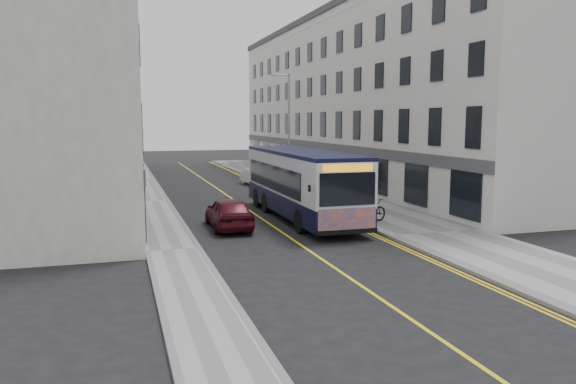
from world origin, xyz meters
TOP-DOWN VIEW (x-y plane):
  - ground at (0.00, 0.00)m, footprint 140.00×140.00m
  - pavement_east at (6.25, 12.00)m, footprint 4.50×64.00m
  - pavement_west at (-5.00, 12.00)m, footprint 2.00×64.00m
  - kerb_east at (4.00, 12.00)m, footprint 0.18×64.00m
  - kerb_west at (-4.00, 12.00)m, footprint 0.18×64.00m
  - road_centre_line at (0.00, 12.00)m, footprint 0.12×64.00m
  - road_dbl_yellow_inner at (3.55, 12.00)m, footprint 0.10×64.00m
  - road_dbl_yellow_outer at (3.75, 12.00)m, footprint 0.10×64.00m
  - terrace_east at (11.50, 21.00)m, footprint 6.00×46.00m
  - terrace_west at (-9.00, 21.00)m, footprint 6.00×46.00m
  - streetlamp at (4.17, 14.00)m, footprint 1.32×0.18m
  - city_bus at (1.93, 4.35)m, footprint 2.74×11.78m
  - bicycle at (4.40, 1.72)m, footprint 2.25×1.37m
  - pedestrian_near at (5.06, 14.93)m, footprint 0.71×0.48m
  - pedestrian_far at (5.95, 13.90)m, footprint 0.95×0.79m
  - car_white at (3.20, 19.16)m, footprint 1.81×3.90m
  - car_maroon at (-2.07, 2.82)m, footprint 1.80×4.37m

SIDE VIEW (x-z plane):
  - ground at x=0.00m, z-range 0.00..0.00m
  - road_centre_line at x=0.00m, z-range 0.00..0.01m
  - road_dbl_yellow_inner at x=3.55m, z-range 0.00..0.01m
  - road_dbl_yellow_outer at x=3.75m, z-range 0.00..0.01m
  - pavement_east at x=6.25m, z-range 0.00..0.12m
  - pavement_west at x=-5.00m, z-range 0.00..0.12m
  - kerb_east at x=4.00m, z-range 0.00..0.13m
  - kerb_west at x=-4.00m, z-range 0.00..0.13m
  - car_white at x=3.20m, z-range 0.00..1.24m
  - bicycle at x=4.40m, z-range 0.12..1.24m
  - car_maroon at x=-2.07m, z-range 0.00..1.48m
  - pedestrian_far at x=5.95m, z-range 0.12..1.90m
  - pedestrian_near at x=5.06m, z-range 0.12..2.02m
  - city_bus at x=1.93m, z-range 0.16..3.58m
  - streetlamp at x=4.17m, z-range 0.38..8.38m
  - terrace_east at x=11.50m, z-range 0.00..13.00m
  - terrace_west at x=-9.00m, z-range 0.00..13.00m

